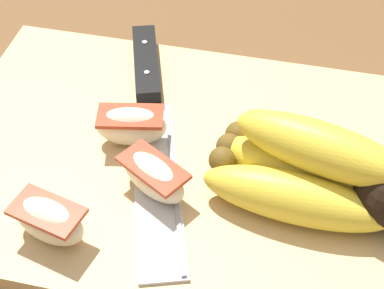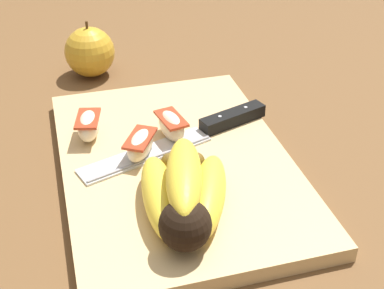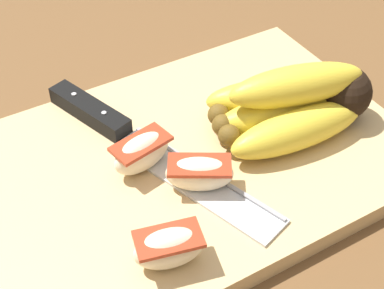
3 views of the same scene
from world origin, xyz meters
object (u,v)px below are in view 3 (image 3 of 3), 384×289
at_px(apple_wedge_near, 199,173).
at_px(apple_wedge_far, 169,248).
at_px(banana_bunch, 296,104).
at_px(apple_wedge_middle, 142,152).
at_px(chefs_knife, 124,133).

xyz_separation_m(apple_wedge_near, apple_wedge_far, (-0.06, -0.06, 0.00)).
distance_m(banana_bunch, apple_wedge_middle, 0.16).
bearing_deg(chefs_knife, apple_wedge_middle, -93.12).
bearing_deg(chefs_knife, apple_wedge_far, -102.05).
bearing_deg(apple_wedge_far, apple_wedge_near, 43.01).
distance_m(chefs_knife, apple_wedge_middle, 0.05).
relative_size(apple_wedge_middle, apple_wedge_far, 1.02).
distance_m(banana_bunch, chefs_knife, 0.17).
bearing_deg(apple_wedge_far, chefs_knife, 77.95).
relative_size(banana_bunch, apple_wedge_far, 2.67).
xyz_separation_m(banana_bunch, apple_wedge_near, (-0.12, -0.02, -0.01)).
bearing_deg(apple_wedge_near, banana_bunch, 11.26).
bearing_deg(banana_bunch, apple_wedge_near, -168.74).
distance_m(apple_wedge_middle, apple_wedge_far, 0.11).
bearing_deg(apple_wedge_far, banana_bunch, 23.96).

